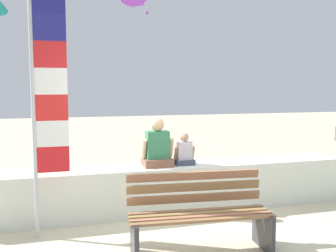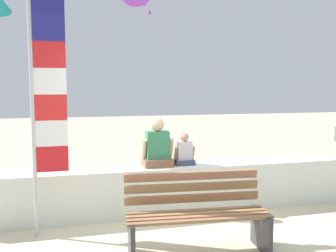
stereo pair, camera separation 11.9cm
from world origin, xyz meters
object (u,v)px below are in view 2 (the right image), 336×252
(person_adult, at_px, (157,147))
(person_child, at_px, (184,152))
(flag_banner, at_px, (44,93))
(park_bench, at_px, (196,216))

(person_adult, distance_m, person_child, 0.43)
(person_child, xyz_separation_m, flag_banner, (-1.98, -0.55, 0.92))
(park_bench, xyz_separation_m, person_child, (0.31, 1.47, 0.48))
(park_bench, xyz_separation_m, person_adult, (-0.12, 1.47, 0.57))
(park_bench, relative_size, flag_banner, 0.54)
(person_adult, bearing_deg, person_child, 0.04)
(person_child, relative_size, flag_banner, 0.16)
(park_bench, distance_m, person_adult, 1.59)
(person_adult, distance_m, flag_banner, 1.85)
(park_bench, distance_m, person_child, 1.58)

